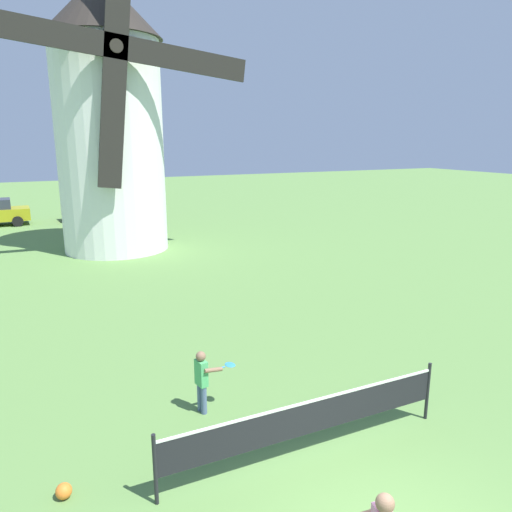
{
  "coord_description": "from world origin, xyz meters",
  "views": [
    {
      "loc": [
        -3.64,
        -3.91,
        5.01
      ],
      "look_at": [
        0.1,
        3.96,
        2.9
      ],
      "focal_mm": 34.11,
      "sensor_mm": 36.0,
      "label": 1
    }
  ],
  "objects": [
    {
      "name": "windmill",
      "position": [
        0.01,
        18.74,
        6.0
      ],
      "size": [
        10.66,
        5.34,
        13.7
      ],
      "color": "white",
      "rests_on": "ground_plane"
    },
    {
      "name": "player_far",
      "position": [
        -1.01,
        3.93,
        0.69
      ],
      "size": [
        0.76,
        0.41,
        1.22
      ],
      "color": "slate",
      "rests_on": "ground_plane"
    },
    {
      "name": "stray_ball",
      "position": [
        -3.57,
        2.63,
        0.12
      ],
      "size": [
        0.23,
        0.23,
        0.23
      ],
      "primitive_type": "sphere",
      "color": "orange",
      "rests_on": "ground_plane"
    },
    {
      "name": "parked_car_red",
      "position": [
        0.31,
        28.01,
        0.81
      ],
      "size": [
        4.01,
        2.14,
        1.56
      ],
      "color": "red",
      "rests_on": "ground_plane"
    },
    {
      "name": "tennis_net",
      "position": [
        0.1,
        1.96,
        0.68
      ],
      "size": [
        5.06,
        0.06,
        1.1
      ],
      "color": "black",
      "rests_on": "ground_plane"
    }
  ]
}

